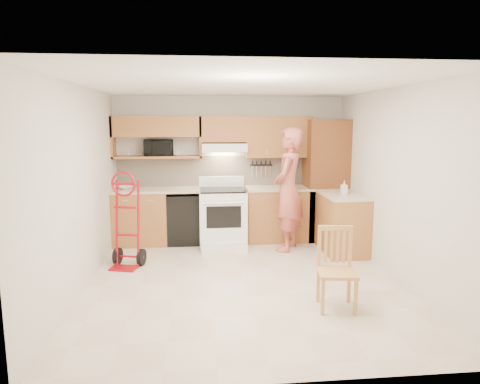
{
  "coord_description": "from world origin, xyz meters",
  "views": [
    {
      "loc": [
        -0.59,
        -5.32,
        2.05
      ],
      "look_at": [
        0.0,
        0.5,
        1.1
      ],
      "focal_mm": 32.16,
      "sensor_mm": 36.0,
      "label": 1
    }
  ],
  "objects": [
    {
      "name": "floor",
      "position": [
        0.0,
        0.0,
        -0.01
      ],
      "size": [
        4.0,
        4.5,
        0.02
      ],
      "primitive_type": "cube",
      "color": "beige",
      "rests_on": "ground"
    },
    {
      "name": "ceiling",
      "position": [
        0.0,
        0.0,
        2.51
      ],
      "size": [
        4.0,
        4.5,
        0.02
      ],
      "primitive_type": "cube",
      "color": "white",
      "rests_on": "ground"
    },
    {
      "name": "wall_back",
      "position": [
        0.0,
        2.26,
        1.25
      ],
      "size": [
        4.0,
        0.02,
        2.5
      ],
      "primitive_type": "cube",
      "color": "silver",
      "rests_on": "ground"
    },
    {
      "name": "wall_front",
      "position": [
        0.0,
        -2.26,
        1.25
      ],
      "size": [
        4.0,
        0.02,
        2.5
      ],
      "primitive_type": "cube",
      "color": "silver",
      "rests_on": "ground"
    },
    {
      "name": "wall_left",
      "position": [
        -2.01,
        0.0,
        1.25
      ],
      "size": [
        0.02,
        4.5,
        2.5
      ],
      "primitive_type": "cube",
      "color": "silver",
      "rests_on": "ground"
    },
    {
      "name": "wall_right",
      "position": [
        2.01,
        0.0,
        1.25
      ],
      "size": [
        0.02,
        4.5,
        2.5
      ],
      "primitive_type": "cube",
      "color": "silver",
      "rests_on": "ground"
    },
    {
      "name": "backsplash",
      "position": [
        0.0,
        2.23,
        1.2
      ],
      "size": [
        3.92,
        0.03,
        0.55
      ],
      "primitive_type": "cube",
      "color": "beige",
      "rests_on": "wall_back"
    },
    {
      "name": "lower_cab_left",
      "position": [
        -1.55,
        1.95,
        0.45
      ],
      "size": [
        0.9,
        0.6,
        0.9
      ],
      "primitive_type": "cube",
      "color": "#A86535",
      "rests_on": "ground"
    },
    {
      "name": "dishwasher",
      "position": [
        -0.8,
        1.95,
        0.42
      ],
      "size": [
        0.6,
        0.6,
        0.85
      ],
      "primitive_type": "cube",
      "color": "black",
      "rests_on": "ground"
    },
    {
      "name": "lower_cab_right",
      "position": [
        0.83,
        1.95,
        0.45
      ],
      "size": [
        1.14,
        0.6,
        0.9
      ],
      "primitive_type": "cube",
      "color": "#A86535",
      "rests_on": "ground"
    },
    {
      "name": "countertop_left",
      "position": [
        -1.25,
        1.95,
        0.92
      ],
      "size": [
        1.5,
        0.63,
        0.04
      ],
      "primitive_type": "cube",
      "color": "beige",
      "rests_on": "lower_cab_left"
    },
    {
      "name": "countertop_right",
      "position": [
        0.83,
        1.95,
        0.92
      ],
      "size": [
        1.14,
        0.63,
        0.04
      ],
      "primitive_type": "cube",
      "color": "beige",
      "rests_on": "lower_cab_right"
    },
    {
      "name": "cab_return_right",
      "position": [
        1.7,
        1.15,
        0.45
      ],
      "size": [
        0.6,
        1.0,
        0.9
      ],
      "primitive_type": "cube",
      "color": "#A86535",
      "rests_on": "ground"
    },
    {
      "name": "countertop_return",
      "position": [
        1.7,
        1.15,
        0.92
      ],
      "size": [
        0.63,
        1.0,
        0.04
      ],
      "primitive_type": "cube",
      "color": "beige",
      "rests_on": "cab_return_right"
    },
    {
      "name": "pantry_tall",
      "position": [
        1.65,
        1.95,
        1.05
      ],
      "size": [
        0.7,
        0.6,
        2.1
      ],
      "primitive_type": "cube",
      "color": "brown",
      "rests_on": "ground"
    },
    {
      "name": "upper_cab_left",
      "position": [
        -1.25,
        2.08,
        1.98
      ],
      "size": [
        1.5,
        0.33,
        0.34
      ],
      "primitive_type": "cube",
      "color": "#A86535",
      "rests_on": "wall_back"
    },
    {
      "name": "upper_shelf_mw",
      "position": [
        -1.25,
        2.08,
        1.47
      ],
      "size": [
        1.5,
        0.33,
        0.04
      ],
      "primitive_type": "cube",
      "color": "#A86535",
      "rests_on": "wall_back"
    },
    {
      "name": "upper_cab_center",
      "position": [
        -0.12,
        2.08,
        1.94
      ],
      "size": [
        0.76,
        0.33,
        0.44
      ],
      "primitive_type": "cube",
      "color": "#A86535",
      "rests_on": "wall_back"
    },
    {
      "name": "upper_cab_right",
      "position": [
        0.83,
        2.08,
        1.8
      ],
      "size": [
        1.14,
        0.33,
        0.7
      ],
      "primitive_type": "cube",
      "color": "#A86535",
      "rests_on": "wall_back"
    },
    {
      "name": "range_hood",
      "position": [
        -0.12,
        2.02,
        1.63
      ],
      "size": [
        0.76,
        0.46,
        0.14
      ],
      "primitive_type": "cube",
      "color": "white",
      "rests_on": "wall_back"
    },
    {
      "name": "knife_strip",
      "position": [
        0.55,
        2.21,
        1.24
      ],
      "size": [
        0.4,
        0.05,
        0.29
      ],
      "primitive_type": null,
      "color": "black",
      "rests_on": "backsplash"
    },
    {
      "name": "microwave",
      "position": [
        -1.23,
        2.08,
        1.63
      ],
      "size": [
        0.52,
        0.38,
        0.27
      ],
      "primitive_type": "imported",
      "rotation": [
        0.0,
        0.0,
        0.1
      ],
      "color": "black",
      "rests_on": "upper_shelf_mw"
    },
    {
      "name": "range",
      "position": [
        -0.17,
        1.63,
        0.57
      ],
      "size": [
        0.77,
        1.01,
        1.13
      ],
      "primitive_type": null,
      "color": "white",
      "rests_on": "ground"
    },
    {
      "name": "person",
      "position": [
        0.86,
        1.35,
        0.99
      ],
      "size": [
        0.73,
        0.85,
        1.97
      ],
      "primitive_type": "imported",
      "rotation": [
        0.0,
        0.0,
        -2.0
      ],
      "color": "#BD584B",
      "rests_on": "ground"
    },
    {
      "name": "hand_truck",
      "position": [
        -1.61,
        0.72,
        0.62
      ],
      "size": [
        0.59,
        0.56,
        1.24
      ],
      "primitive_type": null,
      "rotation": [
        0.0,
        0.0,
        -0.27
      ],
      "color": "#A70C15",
      "rests_on": "ground"
    },
    {
      "name": "dining_chair",
      "position": [
        0.93,
        -0.93,
        0.45
      ],
      "size": [
        0.46,
        0.49,
        0.9
      ],
      "primitive_type": null,
      "rotation": [
        0.0,
        0.0,
        -0.14
      ],
      "color": "tan",
      "rests_on": "ground"
    },
    {
      "name": "soap_bottle",
      "position": [
        1.7,
        1.12,
        1.05
      ],
      "size": [
        0.11,
        0.11,
        0.21
      ],
      "primitive_type": "imported",
      "rotation": [
        0.0,
        0.0,
        -0.16
      ],
      "color": "white",
      "rests_on": "countertop_return"
    },
    {
      "name": "bowl",
      "position": [
        -1.78,
        1.95,
        0.97
      ],
      "size": [
        0.31,
        0.31,
        0.06
      ],
      "primitive_type": "imported",
      "rotation": [
        0.0,
        0.0,
        0.41
      ],
      "color": "white",
      "rests_on": "countertop_left"
    }
  ]
}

